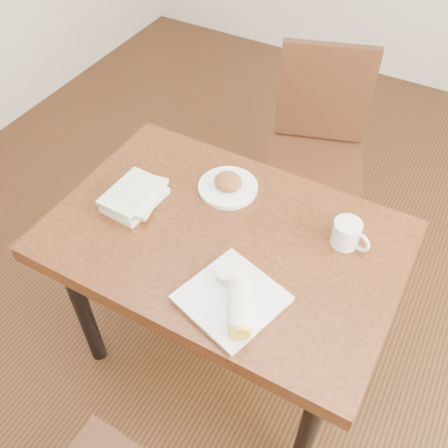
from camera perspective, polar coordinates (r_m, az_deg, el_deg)
The scene contains 7 objects.
ground at distance 2.21m, azimuth 0.00°, elevation -14.28°, with size 4.00×5.00×0.01m, color #472814.
table at distance 1.65m, azimuth 0.00°, elevation -3.34°, with size 1.11×0.74×0.75m.
chair_far at distance 2.29m, azimuth 10.61°, elevation 9.25°, with size 0.53×0.53×0.95m.
plate_scone at distance 1.71m, azimuth 0.47°, elevation 4.45°, with size 0.21×0.21×0.07m.
coffee_mug at distance 1.57m, azimuth 13.92°, elevation -1.06°, with size 0.13×0.09×0.09m.
plate_burrito at distance 1.40m, azimuth 1.15°, elevation -8.77°, with size 0.31×0.31×0.08m.
book_stack at distance 1.69m, azimuth -10.07°, elevation 3.13°, with size 0.17×0.23×0.05m.
Camera 1 is at (0.51, -0.91, 1.94)m, focal length 40.00 mm.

